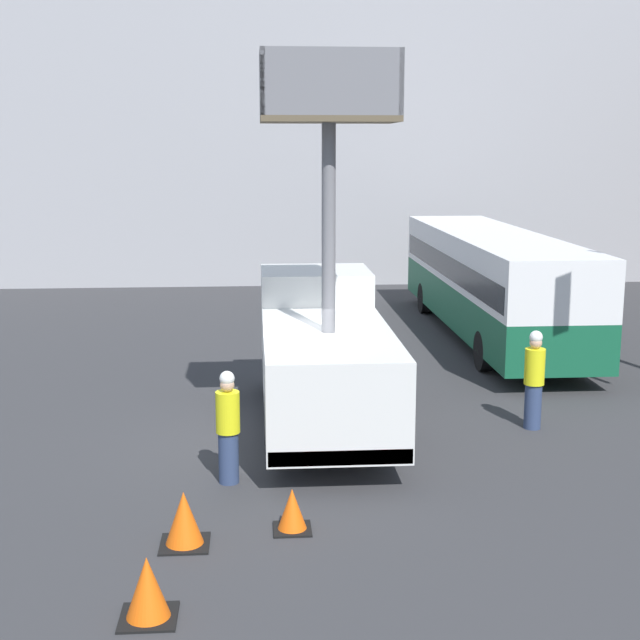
{
  "coord_description": "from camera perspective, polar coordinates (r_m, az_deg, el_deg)",
  "views": [
    {
      "loc": [
        -0.13,
        -15.32,
        5.27
      ],
      "look_at": [
        1.13,
        1.87,
        1.9
      ],
      "focal_mm": 50.0,
      "sensor_mm": 36.0,
      "label": 1
    }
  ],
  "objects": [
    {
      "name": "ground_plane",
      "position": [
        16.2,
        -3.56,
        -7.93
      ],
      "size": [
        120.0,
        120.0,
        0.0
      ],
      "primitive_type": "plane",
      "color": "#333335"
    },
    {
      "name": "building_backdrop_far",
      "position": [
        38.75,
        -4.1,
        11.47
      ],
      "size": [
        44.0,
        10.0,
        11.1
      ],
      "color": "#9E9EA3",
      "rests_on": "ground_plane"
    },
    {
      "name": "utility_truck",
      "position": [
        16.87,
        0.2,
        -1.8
      ],
      "size": [
        2.29,
        6.69,
        6.8
      ],
      "color": "silver",
      "rests_on": "ground_plane"
    },
    {
      "name": "city_bus",
      "position": [
        25.15,
        10.85,
        2.77
      ],
      "size": [
        2.51,
        12.11,
        2.92
      ],
      "rotation": [
        0.0,
        0.0,
        1.23
      ],
      "color": "#145638",
      "rests_on": "ground_plane"
    },
    {
      "name": "road_worker_near_truck",
      "position": [
        14.19,
        -5.91,
        -6.85
      ],
      "size": [
        0.38,
        0.38,
        1.83
      ],
      "rotation": [
        0.0,
        0.0,
        0.94
      ],
      "color": "navy",
      "rests_on": "ground_plane"
    },
    {
      "name": "road_worker_directing",
      "position": [
        17.25,
        13.54,
        -3.73
      ],
      "size": [
        0.38,
        0.38,
        1.89
      ],
      "rotation": [
        0.0,
        0.0,
        5.84
      ],
      "color": "navy",
      "rests_on": "ground_plane"
    },
    {
      "name": "traffic_cone_near_truck",
      "position": [
        10.67,
        -10.98,
        -16.59
      ],
      "size": [
        0.65,
        0.65,
        0.75
      ],
      "color": "black",
      "rests_on": "ground_plane"
    },
    {
      "name": "traffic_cone_mid_road",
      "position": [
        12.67,
        -1.79,
        -12.11
      ],
      "size": [
        0.53,
        0.53,
        0.61
      ],
      "color": "black",
      "rests_on": "ground_plane"
    },
    {
      "name": "traffic_cone_far_side",
      "position": [
        12.34,
        -8.69,
        -12.53
      ],
      "size": [
        0.66,
        0.66,
        0.76
      ],
      "color": "black",
      "rests_on": "ground_plane"
    }
  ]
}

